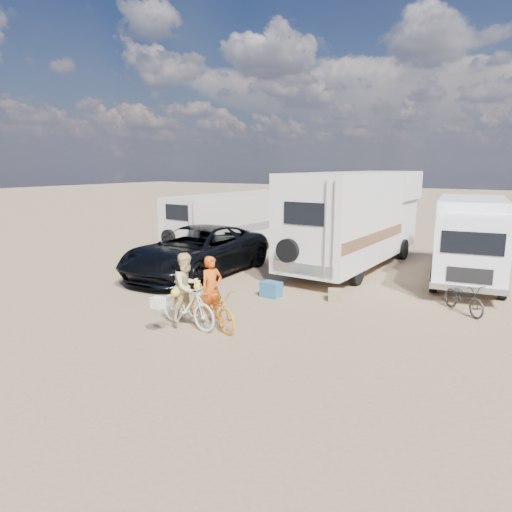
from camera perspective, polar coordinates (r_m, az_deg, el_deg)
The scene contains 12 objects.
ground at distance 11.60m, azimuth -1.08°, elevation -7.80°, with size 140.00×140.00×0.00m, color #967A59.
rv_main at distance 17.43m, azimuth 12.32°, elevation 4.32°, with size 2.39×8.25×3.52m, color white, non-canonical shape.
rv_left at distance 20.19m, azimuth -2.57°, elevation 4.09°, with size 2.09×7.10×2.55m, color beige, non-canonical shape.
box_truck at distance 16.48m, azimuth 25.01°, elevation 1.66°, with size 2.07×6.11×2.69m, color white, non-canonical shape.
dark_suv at distance 16.12m, azimuth -7.33°, elevation 0.64°, with size 2.79×6.06×1.68m, color black.
bike_man at distance 10.93m, azimuth -5.46°, elevation -6.38°, with size 0.64×1.84×0.97m, color #C56F10.
bike_woman at distance 11.00m, azimuth -8.52°, elevation -6.02°, with size 0.51×1.81×1.09m, color beige.
rider_man at distance 10.85m, azimuth -5.49°, elevation -4.96°, with size 0.56×0.37×1.53m, color #C54C0F.
rider_woman at distance 10.93m, azimuth -8.56°, elevation -4.70°, with size 0.78×0.61×1.61m, color #D5C17B.
bike_parked at distance 13.12m, azimuth 24.39°, elevation -4.73°, with size 0.53×1.53×0.80m, color #272927.
cooler at distance 13.42m, azimuth 1.90°, elevation -4.16°, with size 0.56×0.41×0.45m, color #265D83.
crate at distance 13.27m, azimuth 9.80°, elevation -4.78°, with size 0.40×0.40×0.32m, color olive.
Camera 1 is at (6.00, -9.17, 3.79)m, focal length 32.24 mm.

